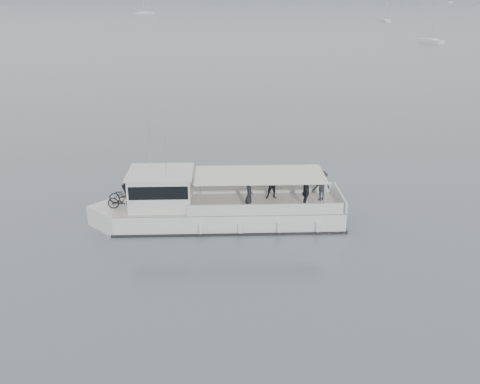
{
  "coord_description": "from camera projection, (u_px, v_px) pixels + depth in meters",
  "views": [
    {
      "loc": [
        -0.04,
        -25.37,
        10.59
      ],
      "look_at": [
        -1.32,
        -2.04,
        1.6
      ],
      "focal_mm": 40.0,
      "sensor_mm": 36.0,
      "label": 1
    }
  ],
  "objects": [
    {
      "name": "tour_boat",
      "position": [
        207.0,
        207.0,
        25.3
      ],
      "size": [
        12.2,
        3.9,
        5.08
      ],
      "rotation": [
        0.0,
        0.0,
        0.09
      ],
      "color": "white",
      "rests_on": "ground"
    },
    {
      "name": "moored_fleet",
      "position": [
        315.0,
        18.0,
        189.57
      ],
      "size": [
        404.49,
        356.85,
        9.86
      ],
      "color": "white",
      "rests_on": "ground"
    },
    {
      "name": "ground",
      "position": [
        268.0,
        207.0,
        27.44
      ],
      "size": [
        1400.0,
        1400.0,
        0.0
      ],
      "primitive_type": "plane",
      "color": "#566066",
      "rests_on": "ground"
    }
  ]
}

